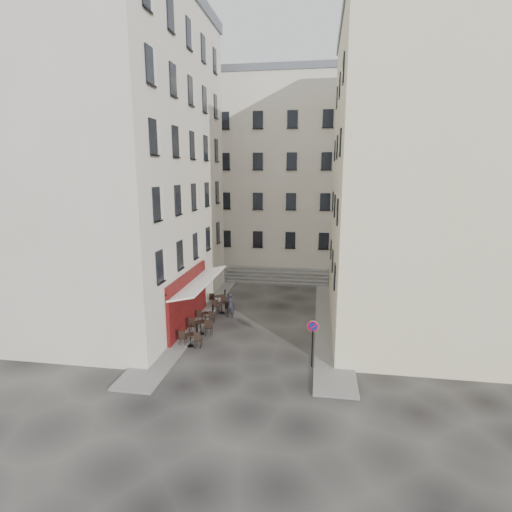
% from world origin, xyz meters
% --- Properties ---
extents(ground, '(90.00, 90.00, 0.00)m').
position_xyz_m(ground, '(0.00, 0.00, 0.00)').
color(ground, black).
rests_on(ground, ground).
extents(sidewalk_left, '(2.00, 22.00, 0.12)m').
position_xyz_m(sidewalk_left, '(-4.50, 4.00, 0.06)').
color(sidewalk_left, slate).
rests_on(sidewalk_left, ground).
extents(sidewalk_right, '(2.00, 18.00, 0.12)m').
position_xyz_m(sidewalk_right, '(4.50, 3.00, 0.06)').
color(sidewalk_right, slate).
rests_on(sidewalk_right, ground).
extents(building_left, '(12.20, 16.20, 20.60)m').
position_xyz_m(building_left, '(-10.50, 3.00, 10.31)').
color(building_left, beige).
rests_on(building_left, ground).
extents(building_right, '(12.20, 14.20, 18.60)m').
position_xyz_m(building_right, '(10.50, 3.50, 9.31)').
color(building_right, beige).
rests_on(building_right, ground).
extents(building_back, '(18.20, 10.20, 18.60)m').
position_xyz_m(building_back, '(-1.00, 19.00, 9.31)').
color(building_back, beige).
rests_on(building_back, ground).
extents(cafe_storefront, '(1.74, 7.30, 3.50)m').
position_xyz_m(cafe_storefront, '(-4.32, 1.00, 1.88)').
color(cafe_storefront, '#480A0F').
rests_on(cafe_storefront, ground).
extents(stone_steps, '(9.00, 3.15, 0.80)m').
position_xyz_m(stone_steps, '(0.00, 12.57, 0.40)').
color(stone_steps, '#5E5B59').
rests_on(stone_steps, ground).
extents(bollard_near, '(0.12, 0.12, 0.98)m').
position_xyz_m(bollard_near, '(-3.25, -1.00, 0.53)').
color(bollard_near, black).
rests_on(bollard_near, ground).
extents(bollard_mid, '(0.12, 0.12, 0.98)m').
position_xyz_m(bollard_mid, '(-3.25, 2.50, 0.53)').
color(bollard_mid, black).
rests_on(bollard_mid, ground).
extents(bollard_far, '(0.12, 0.12, 0.98)m').
position_xyz_m(bollard_far, '(-3.25, 6.00, 0.53)').
color(bollard_far, black).
rests_on(bollard_far, ground).
extents(no_parking_sign, '(0.55, 0.10, 2.43)m').
position_xyz_m(no_parking_sign, '(3.40, -3.27, 1.72)').
color(no_parking_sign, black).
rests_on(no_parking_sign, ground).
extents(bistro_table_a, '(1.30, 0.61, 0.91)m').
position_xyz_m(bistro_table_a, '(-3.33, -1.94, 0.47)').
color(bistro_table_a, black).
rests_on(bistro_table_a, ground).
extents(bistro_table_b, '(1.43, 0.67, 1.01)m').
position_xyz_m(bistro_table_b, '(-3.26, -0.20, 0.51)').
color(bistro_table_b, black).
rests_on(bistro_table_b, ground).
extents(bistro_table_c, '(1.16, 0.54, 0.81)m').
position_xyz_m(bistro_table_c, '(-3.51, 1.72, 0.42)').
color(bistro_table_c, black).
rests_on(bistro_table_c, ground).
extents(bistro_table_d, '(1.36, 0.64, 0.96)m').
position_xyz_m(bistro_table_d, '(-2.89, 3.54, 0.49)').
color(bistro_table_d, black).
rests_on(bistro_table_d, ground).
extents(bistro_table_e, '(1.26, 0.59, 0.89)m').
position_xyz_m(bistro_table_e, '(-3.57, 5.15, 0.45)').
color(bistro_table_e, black).
rests_on(bistro_table_e, ground).
extents(pedestrian, '(0.65, 0.45, 1.73)m').
position_xyz_m(pedestrian, '(-2.16, 2.89, 0.86)').
color(pedestrian, black).
rests_on(pedestrian, ground).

